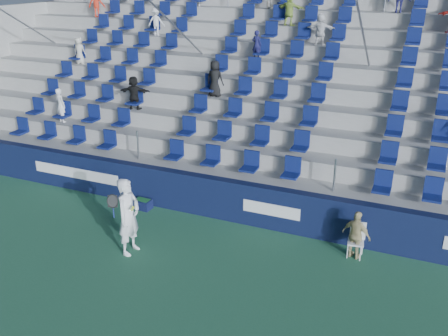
{
  "coord_description": "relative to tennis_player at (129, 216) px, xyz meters",
  "views": [
    {
      "loc": [
        5.07,
        -8.54,
        6.7
      ],
      "look_at": [
        0.2,
        2.8,
        1.7
      ],
      "focal_mm": 40.0,
      "sensor_mm": 36.0,
      "label": 1
    }
  ],
  "objects": [
    {
      "name": "ground",
      "position": [
        1.39,
        -0.55,
        -1.0
      ],
      "size": [
        70.0,
        70.0,
        0.0
      ],
      "primitive_type": "plane",
      "color": "#2C6645",
      "rests_on": "ground"
    },
    {
      "name": "line_judge_chair",
      "position": [
        5.23,
        2.09,
        -0.5
      ],
      "size": [
        0.44,
        0.45,
        0.88
      ],
      "color": "white",
      "rests_on": "ground"
    },
    {
      "name": "tennis_player",
      "position": [
        0.0,
        0.0,
        0.0
      ],
      "size": [
        0.69,
        0.74,
        1.99
      ],
      "color": "silver",
      "rests_on": "ground"
    },
    {
      "name": "ball_bin",
      "position": [
        -1.02,
        2.2,
        -0.84
      ],
      "size": [
        0.54,
        0.37,
        0.29
      ],
      "color": "#0E1436",
      "rests_on": "ground"
    },
    {
      "name": "grandstand",
      "position": [
        1.38,
        7.69,
        1.14
      ],
      "size": [
        24.0,
        8.17,
        6.63
      ],
      "color": "#A0A09B",
      "rests_on": "ground"
    },
    {
      "name": "line_judge",
      "position": [
        5.23,
        1.95,
        -0.37
      ],
      "size": [
        0.79,
        0.52,
        1.25
      ],
      "primitive_type": "imported",
      "rotation": [
        0.0,
        0.0,
        2.82
      ],
      "color": "tan",
      "rests_on": "ground"
    },
    {
      "name": "sponsor_wall",
      "position": [
        1.39,
        2.6,
        -0.4
      ],
      "size": [
        24.0,
        0.32,
        1.2
      ],
      "color": "#0F1738",
      "rests_on": "ground"
    }
  ]
}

